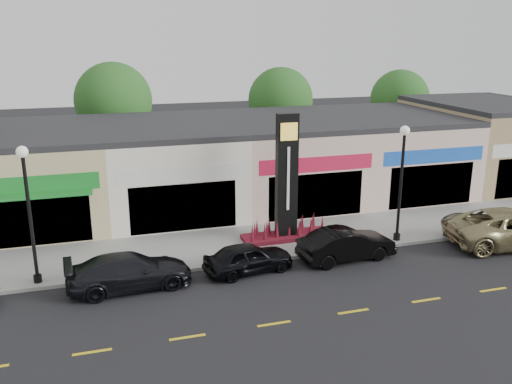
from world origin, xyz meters
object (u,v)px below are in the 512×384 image
Objects in this scene: car_black_sedan at (248,258)px; car_dark_sedan at (130,271)px; lamp_west_near at (28,202)px; lamp_east_near at (402,172)px; pylon_sign at (286,196)px; car_black_conv at (346,244)px.

car_dark_sedan is at bearing 81.97° from car_black_sedan.
lamp_west_near and lamp_east_near have the same top height.
car_black_sedan is (8.31, -1.18, -2.84)m from lamp_west_near.
car_black_conv is at bearing -57.75° from pylon_sign.
lamp_east_near is 8.28m from car_black_sedan.
car_black_sedan is (4.83, 0.09, -0.06)m from car_dark_sedan.
car_dark_sedan is 4.83m from car_black_sedan.
car_black_conv is (9.31, 0.11, 0.02)m from car_dark_sedan.
lamp_east_near is 5.42m from pylon_sign.
pylon_sign is 1.39× the size of car_black_conv.
lamp_east_near is 4.38m from car_black_conv.
car_black_conv reaches higher than car_dark_sedan.
pylon_sign is 1.60× the size of car_black_sedan.
lamp_west_near is at bearing 180.00° from lamp_east_near.
lamp_west_near is 0.91× the size of pylon_sign.
car_black_sedan is at bearing -92.48° from car_dark_sedan.
lamp_west_near is at bearing 66.49° from car_dark_sedan.
lamp_west_near is 13.14m from car_black_conv.
car_black_sedan is at bearing -171.28° from lamp_east_near.
lamp_east_near is 0.91× the size of pylon_sign.
car_dark_sedan is at bearing -158.47° from pylon_sign.
pylon_sign is 8.23m from car_dark_sedan.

